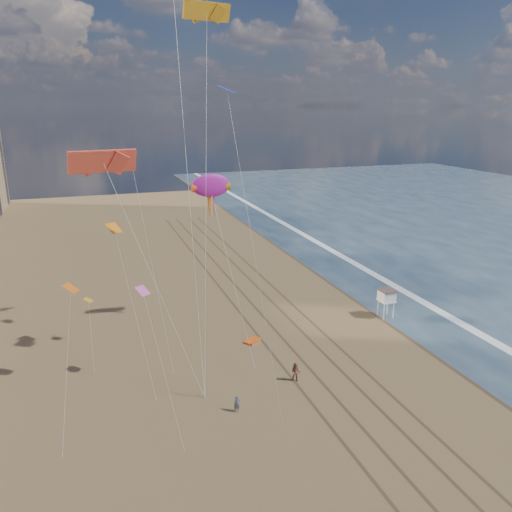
% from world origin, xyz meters
% --- Properties ---
extents(ground, '(260.00, 260.00, 0.00)m').
position_xyz_m(ground, '(0.00, 0.00, 0.00)').
color(ground, brown).
rests_on(ground, ground).
extents(wet_sand, '(260.00, 260.00, 0.00)m').
position_xyz_m(wet_sand, '(19.00, 40.00, 0.00)').
color(wet_sand, '#42301E').
rests_on(wet_sand, ground).
extents(foam, '(260.00, 260.00, 0.00)m').
position_xyz_m(foam, '(23.20, 40.00, 0.00)').
color(foam, white).
rests_on(foam, ground).
extents(tracks, '(7.68, 120.00, 0.01)m').
position_xyz_m(tracks, '(2.55, 30.00, 0.01)').
color(tracks, brown).
rests_on(tracks, ground).
extents(lifeguard_stand, '(2.02, 2.02, 3.65)m').
position_xyz_m(lifeguard_stand, '(15.54, 25.56, 2.81)').
color(lifeguard_stand, white).
rests_on(lifeguard_stand, ground).
extents(grounded_kite, '(2.25, 2.14, 0.22)m').
position_xyz_m(grounded_kite, '(-2.33, 24.55, 0.11)').
color(grounded_kite, '#FA5C15').
rests_on(grounded_kite, ground).
extents(show_kite, '(4.43, 6.48, 20.09)m').
position_xyz_m(show_kite, '(-5.06, 30.72, 16.70)').
color(show_kite, '#B81CA3').
rests_on(show_kite, ground).
extents(kite_flyer_a, '(0.55, 0.36, 1.50)m').
position_xyz_m(kite_flyer_a, '(-7.83, 12.33, 0.75)').
color(kite_flyer_a, '#4F5566').
rests_on(kite_flyer_a, ground).
extents(kite_flyer_b, '(1.18, 1.12, 1.92)m').
position_xyz_m(kite_flyer_b, '(-1.08, 15.23, 0.96)').
color(kite_flyer_b, '#9B5F4E').
rests_on(kite_flyer_b, ground).
extents(parafoils, '(15.89, 9.72, 20.69)m').
position_xyz_m(parafoils, '(-11.09, 23.01, 32.48)').
color(parafoils, black).
rests_on(parafoils, ground).
extents(small_kites, '(15.91, 12.91, 21.92)m').
position_xyz_m(small_kites, '(-13.91, 23.31, 16.01)').
color(small_kites, gold).
rests_on(small_kites, ground).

